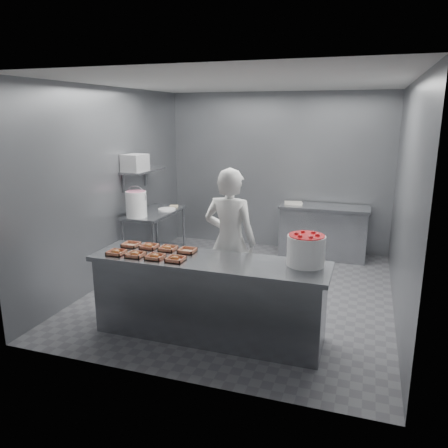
# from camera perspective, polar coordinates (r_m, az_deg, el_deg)

# --- Properties ---
(floor) EXTENTS (4.50, 4.50, 0.00)m
(floor) POSITION_cam_1_polar(r_m,az_deg,el_deg) (6.23, 2.40, -8.66)
(floor) COLOR #4C4C51
(floor) RESTS_ON ground
(ceiling) EXTENTS (4.50, 4.50, 0.00)m
(ceiling) POSITION_cam_1_polar(r_m,az_deg,el_deg) (5.76, 2.70, 17.98)
(ceiling) COLOR white
(ceiling) RESTS_ON wall_back
(wall_back) EXTENTS (4.00, 0.04, 2.80)m
(wall_back) POSITION_cam_1_polar(r_m,az_deg,el_deg) (8.00, 7.02, 6.76)
(wall_back) COLOR slate
(wall_back) RESTS_ON ground
(wall_left) EXTENTS (0.04, 4.50, 2.80)m
(wall_left) POSITION_cam_1_polar(r_m,az_deg,el_deg) (6.66, -14.31, 4.95)
(wall_left) COLOR slate
(wall_left) RESTS_ON ground
(wall_right) EXTENTS (0.04, 4.50, 2.80)m
(wall_right) POSITION_cam_1_polar(r_m,az_deg,el_deg) (5.63, 22.52, 2.68)
(wall_right) COLOR slate
(wall_right) RESTS_ON ground
(service_counter) EXTENTS (2.60, 0.70, 0.90)m
(service_counter) POSITION_cam_1_polar(r_m,az_deg,el_deg) (4.87, -2.02, -9.60)
(service_counter) COLOR slate
(service_counter) RESTS_ON ground
(prep_table) EXTENTS (0.60, 1.20, 0.90)m
(prep_table) POSITION_cam_1_polar(r_m,az_deg,el_deg) (7.16, -8.99, -0.77)
(prep_table) COLOR slate
(prep_table) RESTS_ON ground
(back_counter) EXTENTS (1.50, 0.60, 0.90)m
(back_counter) POSITION_cam_1_polar(r_m,az_deg,el_deg) (7.71, 12.84, -0.95)
(back_counter) COLOR slate
(back_counter) RESTS_ON ground
(wall_shelf) EXTENTS (0.35, 0.90, 0.03)m
(wall_shelf) POSITION_cam_1_polar(r_m,az_deg,el_deg) (7.05, -10.52, 6.88)
(wall_shelf) COLOR slate
(wall_shelf) RESTS_ON wall_left
(tray_0) EXTENTS (0.19, 0.18, 0.06)m
(tray_0) POSITION_cam_1_polar(r_m,az_deg,el_deg) (5.01, -13.89, -3.59)
(tray_0) COLOR tan
(tray_0) RESTS_ON service_counter
(tray_1) EXTENTS (0.19, 0.18, 0.06)m
(tray_1) POSITION_cam_1_polar(r_m,az_deg,el_deg) (4.89, -11.50, -3.90)
(tray_1) COLOR tan
(tray_1) RESTS_ON service_counter
(tray_2) EXTENTS (0.19, 0.18, 0.06)m
(tray_2) POSITION_cam_1_polar(r_m,az_deg,el_deg) (4.78, -9.00, -4.22)
(tray_2) COLOR tan
(tray_2) RESTS_ON service_counter
(tray_3) EXTENTS (0.19, 0.18, 0.06)m
(tray_3) POSITION_cam_1_polar(r_m,az_deg,el_deg) (4.68, -6.38, -4.54)
(tray_3) COLOR tan
(tray_3) RESTS_ON service_counter
(tray_4) EXTENTS (0.19, 0.18, 0.04)m
(tray_4) POSITION_cam_1_polar(r_m,az_deg,el_deg) (5.27, -12.03, -2.65)
(tray_4) COLOR tan
(tray_4) RESTS_ON service_counter
(tray_5) EXTENTS (0.19, 0.18, 0.06)m
(tray_5) POSITION_cam_1_polar(r_m,az_deg,el_deg) (5.16, -9.76, -2.88)
(tray_5) COLOR tan
(tray_5) RESTS_ON service_counter
(tray_6) EXTENTS (0.19, 0.18, 0.06)m
(tray_6) POSITION_cam_1_polar(r_m,az_deg,el_deg) (5.05, -7.35, -3.15)
(tray_6) COLOR tan
(tray_6) RESTS_ON service_counter
(tray_7) EXTENTS (0.19, 0.18, 0.04)m
(tray_7) POSITION_cam_1_polar(r_m,az_deg,el_deg) (4.96, -4.81, -3.46)
(tray_7) COLOR tan
(tray_7) RESTS_ON service_counter
(worker) EXTENTS (0.69, 0.48, 1.81)m
(worker) POSITION_cam_1_polar(r_m,az_deg,el_deg) (5.33, 0.77, -2.31)
(worker) COLOR white
(worker) RESTS_ON ground
(strawberry_tub) EXTENTS (0.39, 0.39, 0.32)m
(strawberry_tub) POSITION_cam_1_polar(r_m,az_deg,el_deg) (4.56, 10.67, -3.24)
(strawberry_tub) COLOR white
(strawberry_tub) RESTS_ON service_counter
(glaze_bucket) EXTENTS (0.33, 0.31, 0.48)m
(glaze_bucket) POSITION_cam_1_polar(r_m,az_deg,el_deg) (6.71, -11.39, 2.64)
(glaze_bucket) COLOR white
(glaze_bucket) RESTS_ON prep_table
(bucket_lid) EXTENTS (0.31, 0.31, 0.02)m
(bucket_lid) POSITION_cam_1_polar(r_m,az_deg,el_deg) (7.17, -7.48, 1.92)
(bucket_lid) COLOR white
(bucket_lid) RESTS_ON prep_table
(rag) EXTENTS (0.18, 0.17, 0.02)m
(rag) POSITION_cam_1_polar(r_m,az_deg,el_deg) (7.41, -6.56, 2.34)
(rag) COLOR #CCB28C
(rag) RESTS_ON prep_table
(appliance) EXTENTS (0.34, 0.38, 0.26)m
(appliance) POSITION_cam_1_polar(r_m,az_deg,el_deg) (6.83, -11.56, 7.82)
(appliance) COLOR gray
(appliance) RESTS_ON wall_shelf
(paper_stack) EXTENTS (0.34, 0.27, 0.04)m
(paper_stack) POSITION_cam_1_polar(r_m,az_deg,el_deg) (7.67, 9.06, 2.73)
(paper_stack) COLOR silver
(paper_stack) RESTS_ON back_counter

